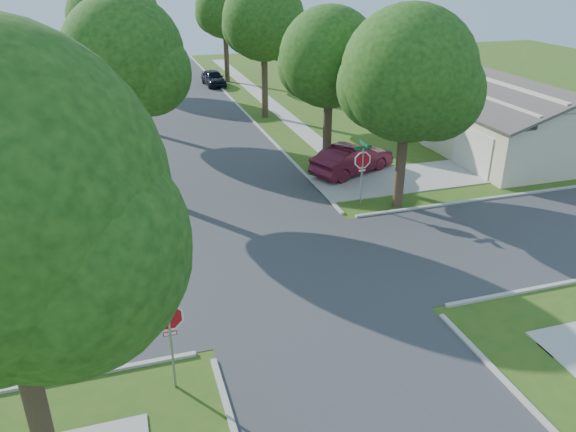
{
  "coord_description": "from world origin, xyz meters",
  "views": [
    {
      "loc": [
        -5.3,
        -16.46,
        10.13
      ],
      "look_at": [
        0.22,
        1.25,
        1.6
      ],
      "focal_mm": 35.0,
      "sensor_mm": 36.0,
      "label": 1
    }
  ],
  "objects_px": {
    "tree_e_far": "(225,12)",
    "tree_w_mid": "(116,24)",
    "car_driveway": "(352,159)",
    "tree_w_far": "(112,21)",
    "car_curb_west": "(131,62)",
    "tree_e_mid": "(264,23)",
    "tree_w_near": "(125,62)",
    "stop_sign_ne": "(362,163)",
    "house_ne_far": "(366,67)",
    "tree_ne_corner": "(409,80)",
    "tree_e_near": "(330,62)",
    "car_curb_east": "(214,78)",
    "house_ne_near": "(493,119)",
    "stop_sign_sw": "(169,322)"
  },
  "relations": [
    {
      "from": "tree_e_far",
      "to": "tree_w_mid",
      "type": "height_order",
      "value": "tree_w_mid"
    },
    {
      "from": "tree_e_far",
      "to": "car_driveway",
      "type": "xyz_separation_m",
      "value": [
        1.25,
        -25.31,
        -5.21
      ]
    },
    {
      "from": "tree_w_far",
      "to": "car_curb_west",
      "type": "height_order",
      "value": "tree_w_far"
    },
    {
      "from": "tree_e_mid",
      "to": "car_driveway",
      "type": "height_order",
      "value": "tree_e_mid"
    },
    {
      "from": "tree_w_far",
      "to": "car_curb_west",
      "type": "relative_size",
      "value": 1.58
    },
    {
      "from": "tree_e_far",
      "to": "tree_w_far",
      "type": "xyz_separation_m",
      "value": [
        -9.4,
        -0.0,
        -0.47
      ]
    },
    {
      "from": "tree_w_near",
      "to": "car_curb_west",
      "type": "bearing_deg",
      "value": 87.55
    },
    {
      "from": "stop_sign_ne",
      "to": "house_ne_far",
      "type": "relative_size",
      "value": 0.22
    },
    {
      "from": "tree_w_near",
      "to": "car_driveway",
      "type": "distance_m",
      "value": 11.91
    },
    {
      "from": "house_ne_far",
      "to": "car_driveway",
      "type": "xyz_separation_m",
      "value": [
        -9.99,
        -20.3,
        -0.75
      ]
    },
    {
      "from": "tree_w_mid",
      "to": "car_driveway",
      "type": "bearing_deg",
      "value": -49.15
    },
    {
      "from": "tree_ne_corner",
      "to": "house_ne_far",
      "type": "relative_size",
      "value": 0.64
    },
    {
      "from": "tree_e_mid",
      "to": "car_driveway",
      "type": "bearing_deg",
      "value": -84.24
    },
    {
      "from": "tree_e_near",
      "to": "tree_w_far",
      "type": "distance_m",
      "value": 26.71
    },
    {
      "from": "tree_e_near",
      "to": "car_curb_east",
      "type": "relative_size",
      "value": 2.1
    },
    {
      "from": "tree_e_near",
      "to": "stop_sign_ne",
      "type": "bearing_deg",
      "value": -90.68
    },
    {
      "from": "house_ne_near",
      "to": "tree_w_far",
      "type": "bearing_deg",
      "value": 131.9
    },
    {
      "from": "tree_w_near",
      "to": "car_curb_east",
      "type": "bearing_deg",
      "value": 71.62
    },
    {
      "from": "tree_e_far",
      "to": "stop_sign_sw",
      "type": "bearing_deg",
      "value": -103.73
    },
    {
      "from": "tree_e_mid",
      "to": "tree_e_far",
      "type": "distance_m",
      "value": 13.0
    },
    {
      "from": "tree_ne_corner",
      "to": "car_curb_west",
      "type": "relative_size",
      "value": 1.71
    },
    {
      "from": "tree_e_mid",
      "to": "car_curb_east",
      "type": "bearing_deg",
      "value": 97.64
    },
    {
      "from": "tree_w_near",
      "to": "house_ne_far",
      "type": "height_order",
      "value": "tree_w_near"
    },
    {
      "from": "tree_ne_corner",
      "to": "car_driveway",
      "type": "bearing_deg",
      "value": 94.58
    },
    {
      "from": "stop_sign_sw",
      "to": "tree_e_far",
      "type": "xyz_separation_m",
      "value": [
        9.45,
        38.71,
        3.95
      ]
    },
    {
      "from": "stop_sign_ne",
      "to": "house_ne_near",
      "type": "xyz_separation_m",
      "value": [
        11.29,
        6.3,
        -0.51
      ]
    },
    {
      "from": "stop_sign_sw",
      "to": "tree_w_near",
      "type": "relative_size",
      "value": 0.33
    },
    {
      "from": "tree_e_far",
      "to": "tree_w_mid",
      "type": "relative_size",
      "value": 0.91
    },
    {
      "from": "tree_w_mid",
      "to": "car_driveway",
      "type": "distance_m",
      "value": 17.24
    },
    {
      "from": "car_curb_west",
      "to": "car_curb_east",
      "type": "bearing_deg",
      "value": 120.59
    },
    {
      "from": "tree_ne_corner",
      "to": "car_driveway",
      "type": "distance_m",
      "value": 6.6
    },
    {
      "from": "tree_e_far",
      "to": "house_ne_near",
      "type": "height_order",
      "value": "tree_e_far"
    },
    {
      "from": "tree_e_mid",
      "to": "house_ne_far",
      "type": "height_order",
      "value": "tree_e_mid"
    },
    {
      "from": "tree_e_mid",
      "to": "tree_e_far",
      "type": "relative_size",
      "value": 1.06
    },
    {
      "from": "tree_w_mid",
      "to": "tree_w_far",
      "type": "distance_m",
      "value": 13.04
    },
    {
      "from": "tree_e_near",
      "to": "house_ne_near",
      "type": "height_order",
      "value": "tree_e_near"
    },
    {
      "from": "tree_e_mid",
      "to": "tree_w_mid",
      "type": "relative_size",
      "value": 0.96
    },
    {
      "from": "stop_sign_sw",
      "to": "tree_e_far",
      "type": "distance_m",
      "value": 40.04
    },
    {
      "from": "tree_w_near",
      "to": "car_curb_east",
      "type": "xyz_separation_m",
      "value": [
        7.84,
        23.61,
        -5.44
      ]
    },
    {
      "from": "car_driveway",
      "to": "car_curb_east",
      "type": "height_order",
      "value": "car_driveway"
    },
    {
      "from": "tree_ne_corner",
      "to": "car_curb_east",
      "type": "relative_size",
      "value": 2.2
    },
    {
      "from": "tree_w_far",
      "to": "house_ne_far",
      "type": "xyz_separation_m",
      "value": [
        20.64,
        -5.01,
        -3.99
      ]
    },
    {
      "from": "tree_w_far",
      "to": "house_ne_near",
      "type": "relative_size",
      "value": 0.59
    },
    {
      "from": "tree_e_mid",
      "to": "tree_w_near",
      "type": "xyz_separation_m",
      "value": [
        -9.4,
        -12.0,
        -0.14
      ]
    },
    {
      "from": "stop_sign_sw",
      "to": "tree_e_near",
      "type": "xyz_separation_m",
      "value": [
        9.45,
        13.71,
        3.61
      ]
    },
    {
      "from": "house_ne_far",
      "to": "tree_e_far",
      "type": "bearing_deg",
      "value": 155.97
    },
    {
      "from": "tree_w_mid",
      "to": "house_ne_far",
      "type": "bearing_deg",
      "value": 21.17
    },
    {
      "from": "tree_w_far",
      "to": "tree_ne_corner",
      "type": "bearing_deg",
      "value": -69.72
    },
    {
      "from": "tree_e_far",
      "to": "tree_e_near",
      "type": "bearing_deg",
      "value": -90.0
    },
    {
      "from": "tree_ne_corner",
      "to": "car_driveway",
      "type": "height_order",
      "value": "tree_ne_corner"
    }
  ]
}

